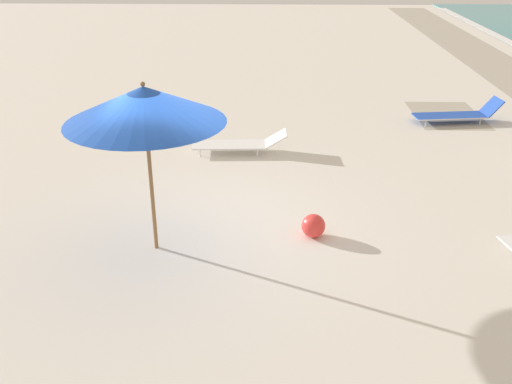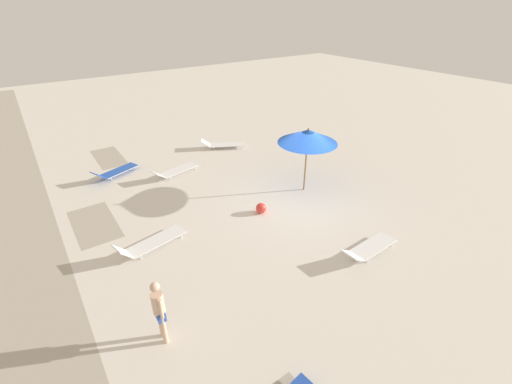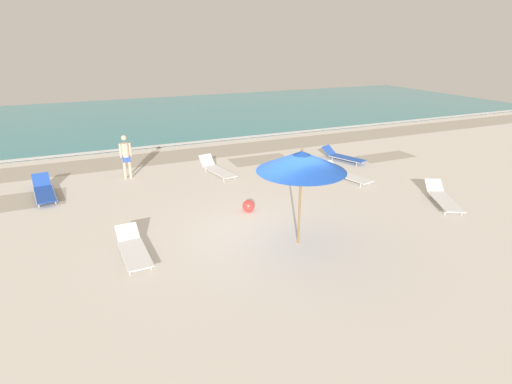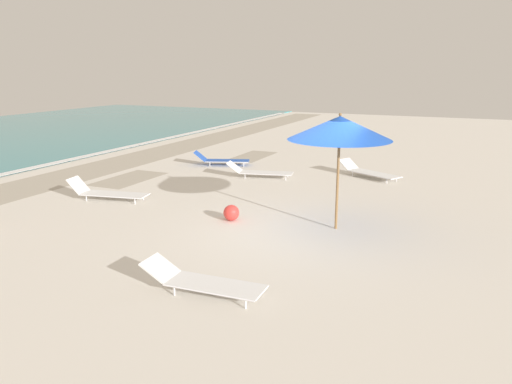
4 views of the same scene
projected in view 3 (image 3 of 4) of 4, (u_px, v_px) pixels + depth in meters
name	position (u px, v px, depth m)	size (l,w,h in m)	color
ground_plane	(269.00, 238.00, 11.39)	(60.00, 60.00, 0.16)	silver
ocean_water	(147.00, 116.00, 28.98)	(60.00, 18.85, 0.07)	teal
beach_umbrella	(301.00, 161.00, 10.15)	(2.33, 2.33, 2.67)	olive
sun_lounger_under_umbrella	(346.00, 175.00, 15.85)	(1.11, 2.31, 0.51)	white
sun_lounger_beside_umbrella	(443.00, 198.00, 13.53)	(1.61, 2.33, 0.50)	white
sun_lounger_near_water_left	(217.00, 169.00, 16.50)	(1.03, 2.35, 0.60)	white
sun_lounger_near_water_right	(133.00, 249.00, 10.25)	(0.71, 2.13, 0.47)	white
sun_lounger_mid_beach_solo	(343.00, 156.00, 18.29)	(1.31, 2.16, 0.54)	blue
sun_lounger_mid_beach_pair_a	(44.00, 191.00, 14.10)	(0.88, 2.27, 0.60)	blue
beachgoer_wading_adult	(126.00, 154.00, 15.70)	(0.45, 0.27, 1.76)	beige
beach_ball	(248.00, 206.00, 12.89)	(0.39, 0.39, 0.39)	red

